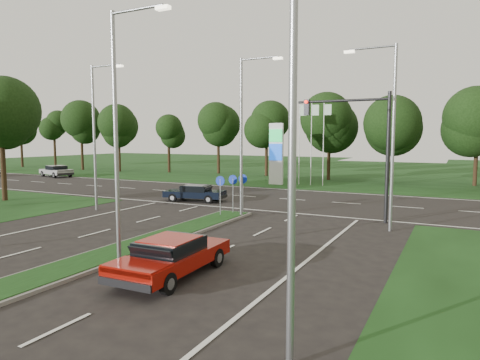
% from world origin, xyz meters
% --- Properties ---
extents(verge_far, '(160.00, 50.00, 0.02)m').
position_xyz_m(verge_far, '(0.00, 55.00, 0.00)').
color(verge_far, '#153311').
rests_on(verge_far, ground).
extents(cross_road, '(160.00, 12.00, 0.02)m').
position_xyz_m(cross_road, '(0.00, 24.00, 0.00)').
color(cross_road, black).
rests_on(cross_road, ground).
extents(median_kerb, '(2.00, 26.00, 0.12)m').
position_xyz_m(median_kerb, '(0.00, 4.00, 0.06)').
color(median_kerb, slate).
rests_on(median_kerb, ground).
extents(streetlight_median_near, '(2.53, 0.22, 9.00)m').
position_xyz_m(streetlight_median_near, '(1.00, 6.00, 5.08)').
color(streetlight_median_near, gray).
rests_on(streetlight_median_near, ground).
extents(streetlight_median_far, '(2.53, 0.22, 9.00)m').
position_xyz_m(streetlight_median_far, '(1.00, 16.00, 5.08)').
color(streetlight_median_far, gray).
rests_on(streetlight_median_far, ground).
extents(streetlight_left_far, '(2.53, 0.22, 9.00)m').
position_xyz_m(streetlight_left_far, '(-8.30, 14.00, 5.08)').
color(streetlight_left_far, gray).
rests_on(streetlight_left_far, ground).
extents(streetlight_right_far, '(2.53, 0.22, 9.00)m').
position_xyz_m(streetlight_right_far, '(8.80, 16.00, 5.08)').
color(streetlight_right_far, gray).
rests_on(streetlight_right_far, ground).
extents(streetlight_right_near, '(2.53, 0.22, 9.00)m').
position_xyz_m(streetlight_right_near, '(8.80, 2.00, 5.08)').
color(streetlight_right_near, gray).
rests_on(streetlight_right_near, ground).
extents(traffic_signal, '(5.10, 0.42, 7.00)m').
position_xyz_m(traffic_signal, '(7.19, 18.00, 4.65)').
color(traffic_signal, black).
rests_on(traffic_signal, ground).
extents(median_signs, '(1.16, 1.76, 2.38)m').
position_xyz_m(median_signs, '(0.00, 16.40, 1.71)').
color(median_signs, gray).
rests_on(median_signs, ground).
extents(gas_pylon, '(5.80, 1.26, 8.00)m').
position_xyz_m(gas_pylon, '(-3.79, 33.05, 3.20)').
color(gas_pylon, silver).
rests_on(gas_pylon, ground).
extents(treeline_far, '(6.00, 6.00, 9.90)m').
position_xyz_m(treeline_far, '(0.10, 39.93, 6.83)').
color(treeline_far, black).
rests_on(treeline_far, ground).
extents(red_sedan, '(2.08, 4.74, 1.29)m').
position_xyz_m(red_sedan, '(3.54, 5.51, 0.69)').
color(red_sedan, '#971008').
rests_on(red_sedan, ground).
extents(navy_sedan, '(4.52, 2.47, 1.18)m').
position_xyz_m(navy_sedan, '(-4.97, 20.00, 0.63)').
color(navy_sedan, black).
rests_on(navy_sedan, ground).
extents(far_car_a, '(5.04, 3.14, 1.35)m').
position_xyz_m(far_car_a, '(-30.20, 28.99, 0.72)').
color(far_car_a, '#ACACAC').
rests_on(far_car_a, ground).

